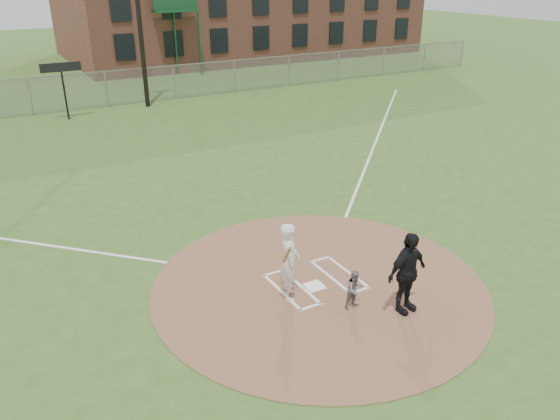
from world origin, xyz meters
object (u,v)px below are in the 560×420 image
home_plate (314,286)px  umpire (407,273)px  catcher (355,289)px  batter_at_plate (290,261)px

home_plate → umpire: size_ratio=0.23×
home_plate → catcher: catcher is taller
umpire → batter_at_plate: (-2.04, 1.80, -0.02)m
catcher → batter_at_plate: batter_at_plate is taller
umpire → batter_at_plate: bearing=131.0°
catcher → umpire: bearing=-37.4°
home_plate → catcher: 1.32m
catcher → batter_at_plate: bearing=133.1°
batter_at_plate → home_plate: bearing=4.8°
home_plate → batter_at_plate: bearing=-175.2°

